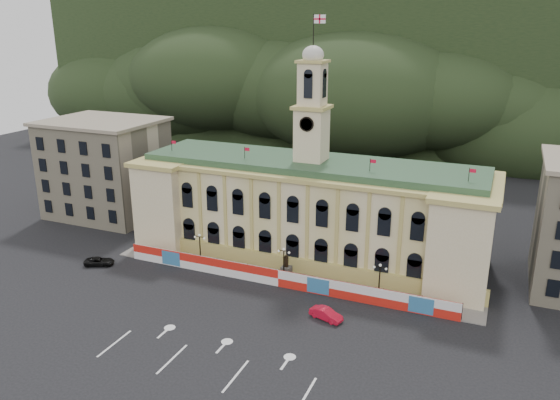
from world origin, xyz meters
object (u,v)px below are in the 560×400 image
at_px(statue, 286,270).
at_px(lamp_center, 284,261).
at_px(black_suv, 99,261).
at_px(red_sedan, 326,314).

height_order(statue, lamp_center, lamp_center).
height_order(lamp_center, black_suv, lamp_center).
xyz_separation_m(lamp_center, black_suv, (-28.42, -6.26, -2.44)).
bearing_deg(statue, lamp_center, -90.00).
bearing_deg(black_suv, lamp_center, -101.90).
bearing_deg(lamp_center, statue, 90.00).
xyz_separation_m(lamp_center, red_sedan, (9.15, -8.05, -2.35)).
bearing_deg(black_suv, statue, -99.99).
bearing_deg(statue, red_sedan, -44.70).
bearing_deg(lamp_center, red_sedan, -41.36).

